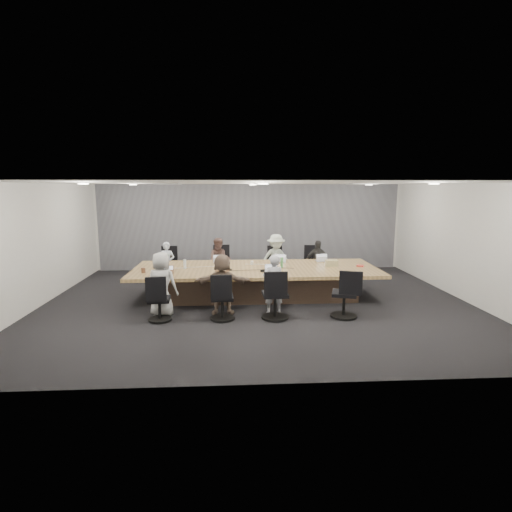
{
  "coord_description": "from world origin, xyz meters",
  "views": [
    {
      "loc": [
        -0.56,
        -9.15,
        2.72
      ],
      "look_at": [
        0.0,
        0.4,
        1.05
      ],
      "focal_mm": 28.0,
      "sensor_mm": 36.0,
      "label": 1
    }
  ],
  "objects": [
    {
      "name": "curtain",
      "position": [
        0.0,
        3.92,
        1.4
      ],
      "size": [
        9.8,
        0.04,
        2.8
      ],
      "primitive_type": "cube",
      "color": "gray",
      "rests_on": "ground"
    },
    {
      "name": "person_2",
      "position": [
        0.65,
        1.85,
        0.7
      ],
      "size": [
        0.99,
        0.68,
        1.4
      ],
      "primitive_type": "imported",
      "rotation": [
        0.0,
        0.0,
        6.47
      ],
      "color": "#A3B0A6",
      "rests_on": "ground"
    },
    {
      "name": "chair_4",
      "position": [
        -2.07,
        -1.2,
        0.37
      ],
      "size": [
        0.54,
        0.54,
        0.75
      ],
      "primitive_type": null,
      "rotation": [
        0.0,
        0.0,
        0.06
      ],
      "color": "black",
      "rests_on": "ground"
    },
    {
      "name": "laptop_1",
      "position": [
        -0.93,
        1.3,
        0.75
      ],
      "size": [
        0.29,
        0.2,
        0.02
      ],
      "primitive_type": "cube",
      "rotation": [
        0.0,
        0.0,
        3.17
      ],
      "color": "#B2B2B7",
      "rests_on": "conference_table"
    },
    {
      "name": "laptop_6",
      "position": [
        0.3,
        -0.3,
        0.75
      ],
      "size": [
        0.32,
        0.23,
        0.02
      ],
      "primitive_type": "cube",
      "rotation": [
        0.0,
        0.0,
        0.11
      ],
      "color": "#B2B2B7",
      "rests_on": "conference_table"
    },
    {
      "name": "mic_left",
      "position": [
        -0.69,
        0.21,
        0.76
      ],
      "size": [
        0.2,
        0.17,
        0.03
      ],
      "primitive_type": "cube",
      "rotation": [
        0.0,
        0.0,
        0.43
      ],
      "color": "black",
      "rests_on": "conference_table"
    },
    {
      "name": "laptop_4",
      "position": [
        -2.07,
        -0.3,
        0.75
      ],
      "size": [
        0.31,
        0.23,
        0.02
      ],
      "primitive_type": "cube",
      "rotation": [
        0.0,
        0.0,
        0.07
      ],
      "color": "#8C6647",
      "rests_on": "conference_table"
    },
    {
      "name": "laptop_2",
      "position": [
        0.65,
        1.3,
        0.75
      ],
      "size": [
        0.35,
        0.28,
        0.02
      ],
      "primitive_type": "cube",
      "rotation": [
        0.0,
        0.0,
        2.92
      ],
      "color": "#B2B2B7",
      "rests_on": "conference_table"
    },
    {
      "name": "cup_white_near",
      "position": [
        1.81,
        0.69,
        0.79
      ],
      "size": [
        0.09,
        0.09,
        0.09
      ],
      "primitive_type": "cylinder",
      "rotation": [
        0.0,
        0.0,
        0.2
      ],
      "color": "white",
      "rests_on": "conference_table"
    },
    {
      "name": "person_6",
      "position": [
        0.3,
        -0.85,
        0.65
      ],
      "size": [
        0.49,
        0.34,
        1.29
      ],
      "primitive_type": "imported",
      "rotation": [
        0.0,
        0.0,
        3.21
      ],
      "color": "#A7A9B4",
      "rests_on": "ground"
    },
    {
      "name": "floor",
      "position": [
        0.0,
        0.0,
        0.0
      ],
      "size": [
        10.0,
        8.0,
        0.0
      ],
      "primitive_type": "cube",
      "color": "black",
      "rests_on": "ground"
    },
    {
      "name": "canvas_bag",
      "position": [
        1.92,
        0.59,
        0.82
      ],
      "size": [
        0.29,
        0.19,
        0.16
      ],
      "primitive_type": "cube",
      "rotation": [
        0.0,
        0.0,
        -0.03
      ],
      "color": "tan",
      "rests_on": "conference_table"
    },
    {
      "name": "laptop_5",
      "position": [
        -0.79,
        -0.3,
        0.75
      ],
      "size": [
        0.35,
        0.26,
        0.02
      ],
      "primitive_type": "cube",
      "rotation": [
        0.0,
        0.0,
        -0.12
      ],
      "color": "#8C6647",
      "rests_on": "conference_table"
    },
    {
      "name": "mic_right",
      "position": [
        0.45,
        0.64,
        0.76
      ],
      "size": [
        0.19,
        0.16,
        0.03
      ],
      "primitive_type": "cube",
      "rotation": [
        0.0,
        0.0,
        0.33
      ],
      "color": "black",
      "rests_on": "conference_table"
    },
    {
      "name": "chair_7",
      "position": [
        1.76,
        -1.2,
        0.43
      ],
      "size": [
        0.73,
        0.73,
        0.86
      ],
      "primitive_type": null,
      "rotation": [
        0.0,
        0.0,
        -0.3
      ],
      "color": "black",
      "rests_on": "ground"
    },
    {
      "name": "conference_table",
      "position": [
        0.0,
        0.5,
        0.4
      ],
      "size": [
        6.0,
        2.2,
        0.74
      ],
      "color": "#4A362A",
      "rests_on": "ground"
    },
    {
      "name": "wall_front",
      "position": [
        0.0,
        -4.0,
        1.4
      ],
      "size": [
        10.0,
        0.0,
        2.8
      ],
      "primitive_type": "cube",
      "rotation": [
        -1.57,
        0.0,
        0.0
      ],
      "color": "beige",
      "rests_on": "ground"
    },
    {
      "name": "person_1",
      "position": [
        -0.93,
        1.85,
        0.66
      ],
      "size": [
        0.64,
        0.5,
        1.31
      ],
      "primitive_type": "imported",
      "rotation": [
        0.0,
        0.0,
        6.29
      ],
      "color": "brown",
      "rests_on": "ground"
    },
    {
      "name": "person_5",
      "position": [
        -0.79,
        -0.85,
        0.66
      ],
      "size": [
        1.24,
        0.43,
        1.33
      ],
      "primitive_type": "imported",
      "rotation": [
        0.0,
        0.0,
        3.11
      ],
      "color": "brown",
      "rests_on": "ground"
    },
    {
      "name": "wall_back",
      "position": [
        0.0,
        4.0,
        1.4
      ],
      "size": [
        10.0,
        0.0,
        2.8
      ],
      "primitive_type": "cube",
      "rotation": [
        1.57,
        0.0,
        0.0
      ],
      "color": "beige",
      "rests_on": "ground"
    },
    {
      "name": "chair_2",
      "position": [
        0.65,
        2.2,
        0.41
      ],
      "size": [
        0.6,
        0.6,
        0.81
      ],
      "primitive_type": null,
      "rotation": [
        0.0,
        0.0,
        3.24
      ],
      "color": "black",
      "rests_on": "ground"
    },
    {
      "name": "laptop_3",
      "position": [
        1.82,
        1.3,
        0.75
      ],
      "size": [
        0.34,
        0.26,
        0.02
      ],
      "primitive_type": "cube",
      "rotation": [
        0.0,
        0.0,
        3.32
      ],
      "color": "#B2B2B7",
      "rests_on": "conference_table"
    },
    {
      "name": "snack_packet",
      "position": [
        2.62,
        0.48,
        0.76
      ],
      "size": [
        0.21,
        0.18,
        0.04
      ],
      "primitive_type": "cube",
      "rotation": [
        0.0,
        0.0,
        -0.48
      ],
      "color": "#CB3F33",
      "rests_on": "conference_table"
    },
    {
      "name": "cup_white_far",
      "position": [
        -0.07,
        0.88,
        0.79
      ],
      "size": [
        0.08,
        0.08,
        0.1
      ],
      "primitive_type": "cylinder",
      "rotation": [
        0.0,
        0.0,
        0.04
      ],
      "color": "white",
      "rests_on": "conference_table"
    },
    {
      "name": "person_3",
      "position": [
        1.82,
        1.85,
        0.61
      ],
      "size": [
        0.73,
        0.34,
        1.22
      ],
      "primitive_type": "imported",
      "rotation": [
        0.0,
        0.0,
        6.34
      ],
      "color": "#2D2D2E",
      "rests_on": "ground"
    },
    {
      "name": "chair_1",
      "position": [
        -0.93,
        2.2,
        0.44
      ],
      "size": [
        0.68,
        0.68,
        0.87
      ],
      "primitive_type": null,
      "rotation": [
        0.0,
        0.0,
        3.3
      ],
      "color": "black",
      "rests_on": "ground"
    },
    {
      "name": "chair_0",
      "position": [
        -2.4,
        2.2,
        0.42
      ],
      "size": [
        0.59,
        0.59,
        0.84
      ],
      "primitive_type": null,
      "rotation": [
        0.0,
        0.0,
        3.1
      ],
      "color": "black",
      "rests_on": "ground"
    },
    {
      "name": "ceiling",
      "position": [
        0.0,
        0.0,
        2.8
      ],
      "size": [
        10.0,
        8.0,
        0.0
      ],
      "primitive_type": "cube",
      "color": "white",
      "rests_on": "wall_back"
    },
    {
      "name": "chair_6",
      "position": [
        0.3,
        -1.2,
        0.44
      ],
      "size": [
        0.62,
        0.62,
        0.88
      ],
      "primitive_type": null,
      "rotation": [
        0.0,
        0.0,
        0.05
      ],
      "color": "black",
      "rests_on": "ground"
    },
    {
      "name": "person_4",
      "position": [
        -2.07,
        -0.85,
        0.69
      ],
      "size": [
        0.76,
        0.59,
        1.37
      ],
      "primitive_type": "imported",
      "rotation": [
        0.0,
        0.0,
        2.9
      ],
      "color": "#ACACAC",
      "rests_on": "ground"
    },
    {
      "name": "bottle_green_right",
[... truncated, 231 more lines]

